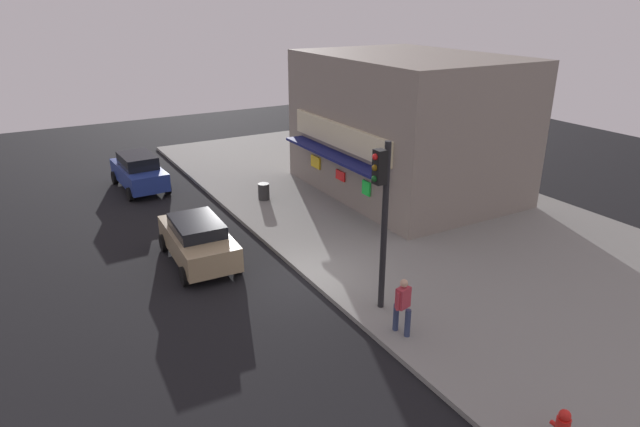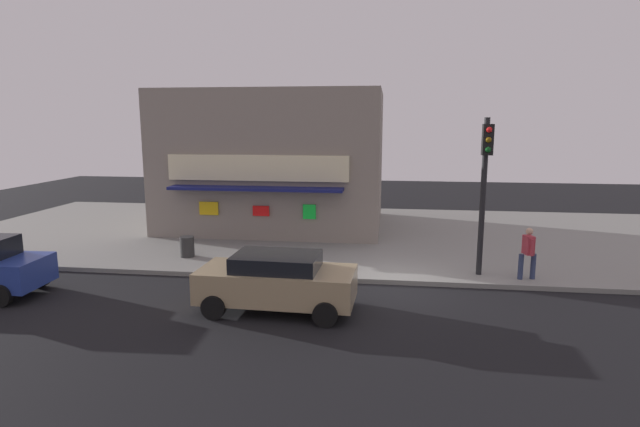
# 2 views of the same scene
# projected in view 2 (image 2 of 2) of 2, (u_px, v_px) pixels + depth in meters

# --- Properties ---
(ground_plane) EXTENTS (58.05, 58.05, 0.00)m
(ground_plane) POSITION_uv_depth(u_px,v_px,m) (390.00, 285.00, 16.06)
(ground_plane) COLOR black
(sidewalk) EXTENTS (38.70, 13.47, 0.16)m
(sidewalk) POSITION_uv_depth(u_px,v_px,m) (390.00, 236.00, 22.62)
(sidewalk) COLOR gray
(sidewalk) RESTS_ON ground_plane
(corner_building) EXTENTS (9.89, 8.01, 6.27)m
(corner_building) POSITION_uv_depth(u_px,v_px,m) (276.00, 159.00, 24.25)
(corner_building) COLOR gray
(corner_building) RESTS_ON sidewalk
(traffic_light) EXTENTS (0.32, 0.58, 5.04)m
(traffic_light) POSITION_uv_depth(u_px,v_px,m) (485.00, 176.00, 15.98)
(traffic_light) COLOR black
(traffic_light) RESTS_ON sidewalk
(trash_can) EXTENTS (0.51, 0.51, 0.75)m
(trash_can) POSITION_uv_depth(u_px,v_px,m) (187.00, 247.00, 18.76)
(trash_can) COLOR #2D2D2D
(trash_can) RESTS_ON sidewalk
(pedestrian) EXTENTS (0.59, 0.54, 1.65)m
(pedestrian) POSITION_uv_depth(u_px,v_px,m) (528.00, 251.00, 16.00)
(pedestrian) COLOR navy
(pedestrian) RESTS_ON sidewalk
(parked_car_tan) EXTENTS (4.25, 2.17, 1.58)m
(parked_car_tan) POSITION_uv_depth(u_px,v_px,m) (277.00, 281.00, 13.77)
(parked_car_tan) COLOR #9E8966
(parked_car_tan) RESTS_ON ground_plane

